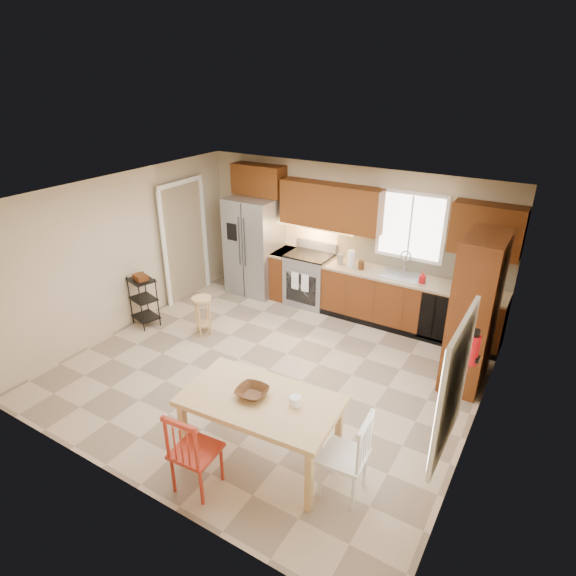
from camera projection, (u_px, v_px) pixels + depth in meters
The scene contains 33 objects.
floor at pixel (269, 369), 6.90m from camera, with size 5.50×5.50×0.00m, color tan.
ceiling at pixel (266, 198), 5.85m from camera, with size 5.50×5.00×0.02m, color silver.
wall_back at pixel (347, 238), 8.32m from camera, with size 5.50×0.02×2.50m, color #CCB793.
wall_front at pixel (119, 389), 4.44m from camera, with size 5.50×0.02×2.50m, color #CCB793.
wall_left at pixel (124, 253), 7.67m from camera, with size 0.02×5.00×2.50m, color #CCB793.
wall_right at pixel (485, 348), 5.09m from camera, with size 0.02×5.00×2.50m, color #CCB793.
refrigerator at pixel (254, 246), 8.97m from camera, with size 0.92×0.75×1.82m, color gray.
range_stove at pixel (309, 280), 8.66m from camera, with size 0.76×0.63×0.92m, color gray.
base_cabinet_narrow at pixel (284, 274), 8.94m from camera, with size 0.30×0.60×0.90m, color #5B2910.
base_cabinet_run at pixel (409, 303), 7.82m from camera, with size 2.92×0.60×0.90m, color #5B2910.
dishwasher at pixel (439, 319), 7.33m from camera, with size 0.60×0.02×0.78m, color black.
backsplash at pixel (419, 256), 7.73m from camera, with size 2.92×0.03×0.55m, color beige.
upper_over_fridge at pixel (259, 180), 8.62m from camera, with size 1.00×0.35×0.55m, color #5C2C0F.
upper_left_block at pixel (331, 206), 8.06m from camera, with size 1.80×0.35×0.75m, color #5C2C0F.
upper_right_block at pixel (487, 230), 6.89m from camera, with size 1.00×0.35×0.75m, color #5C2C0F.
window_back at pixel (411, 226), 7.62m from camera, with size 1.12×0.04×1.12m, color white.
sink at pixel (400, 278), 7.73m from camera, with size 0.62×0.46×0.16m, color gray.
undercab_glow at pixel (314, 226), 8.35m from camera, with size 1.60×0.30×0.01m, color #FFBF66.
soap_bottle at pixel (423, 277), 7.42m from camera, with size 0.09×0.09×0.19m, color red.
paper_towel at pixel (351, 259), 8.02m from camera, with size 0.12×0.12×0.28m, color white.
canister_steel at pixel (340, 259), 8.13m from camera, with size 0.11×0.11×0.18m, color gray.
canister_wood at pixel (361, 265), 7.93m from camera, with size 0.10×0.10×0.14m, color #512B15.
pantry at pixel (474, 312), 6.25m from camera, with size 0.50×0.95×2.10m, color #5B2910.
fire_extinguisher at pixel (474, 350), 5.32m from camera, with size 0.12×0.12×0.36m, color red.
window_right at pixel (454, 387), 4.14m from camera, with size 0.04×1.02×1.32m, color white.
doorway at pixel (184, 242), 8.72m from camera, with size 0.04×0.95×2.10m, color #8C7A59.
dining_table at pixel (261, 430), 5.17m from camera, with size 1.65×0.93×0.80m, color tan, non-canonical shape.
chair_red at pixel (196, 449), 4.80m from camera, with size 0.45×0.45×0.97m, color #AC2C1A, non-canonical shape.
chair_white at pixel (344, 455), 4.73m from camera, with size 0.45×0.45×0.97m, color white, non-canonical shape.
table_bowl at pixel (252, 396), 5.05m from camera, with size 0.33×0.33×0.08m, color #512B15.
table_jar at pixel (295, 403), 4.90m from camera, with size 0.13×0.13×0.15m, color white.
bar_stool at pixel (203, 316), 7.70m from camera, with size 0.31×0.31×0.65m, color tan, non-canonical shape.
utility_cart at pixel (144, 301), 7.94m from camera, with size 0.43×0.33×0.86m, color black, non-canonical shape.
Camera 1 is at (3.21, -4.80, 3.96)m, focal length 30.00 mm.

